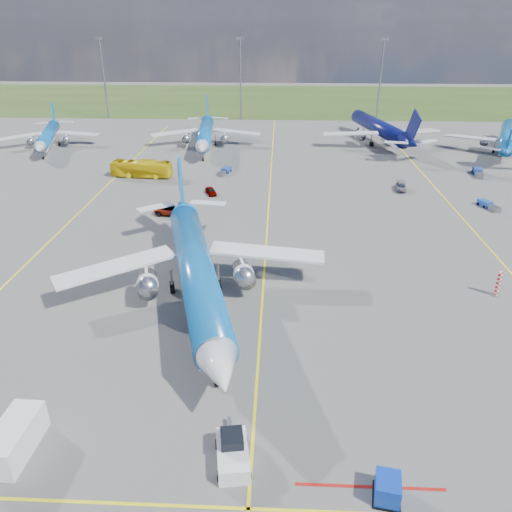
{
  "coord_description": "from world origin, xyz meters",
  "views": [
    {
      "loc": [
        1.49,
        -41.4,
        28.23
      ],
      "look_at": [
        -0.82,
        8.57,
        4.0
      ],
      "focal_mm": 35.0,
      "sensor_mm": 36.0,
      "label": 1
    }
  ],
  "objects_px": {
    "bg_jet_n": "(377,143)",
    "service_car_b": "(173,210)",
    "warning_post": "(498,283)",
    "service_car_a": "(211,191)",
    "bg_jet_nw": "(50,148)",
    "baggage_tug_e": "(478,173)",
    "service_van": "(15,439)",
    "baggage_tug_w": "(488,205)",
    "main_airliner": "(198,301)",
    "pushback_tug": "(233,452)",
    "apron_bus": "(141,169)",
    "bg_jet_nnw": "(206,148)",
    "bg_jet_ne": "(504,151)",
    "baggage_tug_c": "(225,171)",
    "uld_container": "(388,488)",
    "service_car_c": "(401,187)"
  },
  "relations": [
    {
      "from": "service_van",
      "to": "baggage_tug_w",
      "type": "height_order",
      "value": "service_van"
    },
    {
      "from": "service_car_b",
      "to": "bg_jet_nnw",
      "type": "bearing_deg",
      "value": 7.07
    },
    {
      "from": "main_airliner",
      "to": "bg_jet_n",
      "type": "bearing_deg",
      "value": 52.16
    },
    {
      "from": "bg_jet_n",
      "to": "baggage_tug_w",
      "type": "bearing_deg",
      "value": 90.42
    },
    {
      "from": "pushback_tug",
      "to": "apron_bus",
      "type": "relative_size",
      "value": 0.51
    },
    {
      "from": "apron_bus",
      "to": "bg_jet_nnw",
      "type": "bearing_deg",
      "value": -15.16
    },
    {
      "from": "pushback_tug",
      "to": "uld_container",
      "type": "xyz_separation_m",
      "value": [
        10.24,
        -2.49,
        -0.0
      ]
    },
    {
      "from": "bg_jet_ne",
      "to": "baggage_tug_e",
      "type": "bearing_deg",
      "value": 79.5
    },
    {
      "from": "bg_jet_nnw",
      "to": "bg_jet_ne",
      "type": "height_order",
      "value": "bg_jet_ne"
    },
    {
      "from": "service_car_a",
      "to": "baggage_tug_w",
      "type": "height_order",
      "value": "service_car_a"
    },
    {
      "from": "bg_jet_n",
      "to": "apron_bus",
      "type": "relative_size",
      "value": 3.47
    },
    {
      "from": "bg_jet_nw",
      "to": "baggage_tug_c",
      "type": "xyz_separation_m",
      "value": [
        43.26,
        -18.97,
        0.47
      ]
    },
    {
      "from": "bg_jet_n",
      "to": "baggage_tug_c",
      "type": "xyz_separation_m",
      "value": [
        -34.55,
        -27.6,
        0.47
      ]
    },
    {
      "from": "warning_post",
      "to": "baggage_tug_w",
      "type": "xyz_separation_m",
      "value": [
        9.52,
        28.42,
        -1.03
      ]
    },
    {
      "from": "warning_post",
      "to": "service_van",
      "type": "bearing_deg",
      "value": -150.64
    },
    {
      "from": "pushback_tug",
      "to": "service_car_b",
      "type": "distance_m",
      "value": 49.2
    },
    {
      "from": "baggage_tug_e",
      "to": "service_van",
      "type": "bearing_deg",
      "value": -118.19
    },
    {
      "from": "bg_jet_ne",
      "to": "pushback_tug",
      "type": "distance_m",
      "value": 105.9
    },
    {
      "from": "pushback_tug",
      "to": "service_car_a",
      "type": "bearing_deg",
      "value": 89.79
    },
    {
      "from": "apron_bus",
      "to": "service_car_c",
      "type": "relative_size",
      "value": 2.67
    },
    {
      "from": "service_car_b",
      "to": "apron_bus",
      "type": "bearing_deg",
      "value": 32.47
    },
    {
      "from": "baggage_tug_e",
      "to": "bg_jet_nw",
      "type": "bearing_deg",
      "value": 179.74
    },
    {
      "from": "warning_post",
      "to": "service_car_a",
      "type": "bearing_deg",
      "value": 137.5
    },
    {
      "from": "bg_jet_nw",
      "to": "main_airliner",
      "type": "distance_m",
      "value": 81.51
    },
    {
      "from": "bg_jet_ne",
      "to": "service_car_a",
      "type": "height_order",
      "value": "bg_jet_ne"
    },
    {
      "from": "bg_jet_nw",
      "to": "service_car_a",
      "type": "xyz_separation_m",
      "value": [
        42.18,
        -31.66,
        0.6
      ]
    },
    {
      "from": "main_airliner",
      "to": "baggage_tug_w",
      "type": "height_order",
      "value": "main_airliner"
    },
    {
      "from": "bg_jet_nnw",
      "to": "pushback_tug",
      "type": "distance_m",
      "value": 92.4
    },
    {
      "from": "bg_jet_n",
      "to": "bg_jet_ne",
      "type": "distance_m",
      "value": 28.7
    },
    {
      "from": "bg_jet_nnw",
      "to": "pushback_tug",
      "type": "relative_size",
      "value": 6.16
    },
    {
      "from": "main_airliner",
      "to": "service_car_b",
      "type": "bearing_deg",
      "value": 92.15
    },
    {
      "from": "bg_jet_nw",
      "to": "bg_jet_ne",
      "type": "bearing_deg",
      "value": -14.78
    },
    {
      "from": "warning_post",
      "to": "baggage_tug_c",
      "type": "xyz_separation_m",
      "value": [
        -35.11,
        45.86,
        -1.03
      ]
    },
    {
      "from": "bg_jet_nnw",
      "to": "pushback_tug",
      "type": "xyz_separation_m",
      "value": [
        14.48,
        -91.26,
        0.79
      ]
    },
    {
      "from": "apron_bus",
      "to": "baggage_tug_w",
      "type": "distance_m",
      "value": 62.07
    },
    {
      "from": "bg_jet_ne",
      "to": "uld_container",
      "type": "height_order",
      "value": "bg_jet_ne"
    },
    {
      "from": "warning_post",
      "to": "baggage_tug_w",
      "type": "relative_size",
      "value": 0.66
    },
    {
      "from": "service_van",
      "to": "main_airliner",
      "type": "bearing_deg",
      "value": 67.03
    },
    {
      "from": "main_airliner",
      "to": "baggage_tug_e",
      "type": "xyz_separation_m",
      "value": [
        47.35,
        49.84,
        0.54
      ]
    },
    {
      "from": "bg_jet_nnw",
      "to": "baggage_tug_c",
      "type": "bearing_deg",
      "value": -77.74
    },
    {
      "from": "service_van",
      "to": "baggage_tug_w",
      "type": "bearing_deg",
      "value": 47.0
    },
    {
      "from": "bg_jet_nw",
      "to": "apron_bus",
      "type": "distance_m",
      "value": 35.25
    },
    {
      "from": "bg_jet_ne",
      "to": "service_car_a",
      "type": "distance_m",
      "value": 71.7
    },
    {
      "from": "baggage_tug_e",
      "to": "bg_jet_n",
      "type": "bearing_deg",
      "value": 130.04
    },
    {
      "from": "bg_jet_n",
      "to": "service_car_b",
      "type": "relative_size",
      "value": 7.43
    },
    {
      "from": "bg_jet_nw",
      "to": "baggage_tug_w",
      "type": "height_order",
      "value": "bg_jet_nw"
    },
    {
      "from": "pushback_tug",
      "to": "service_car_b",
      "type": "xyz_separation_m",
      "value": [
        -13.59,
        47.28,
        -0.04
      ]
    },
    {
      "from": "bg_jet_n",
      "to": "baggage_tug_e",
      "type": "relative_size",
      "value": 7.68
    },
    {
      "from": "service_car_b",
      "to": "service_car_c",
      "type": "bearing_deg",
      "value": -64.13
    },
    {
      "from": "baggage_tug_c",
      "to": "main_airliner",
      "type": "bearing_deg",
      "value": -69.85
    }
  ]
}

